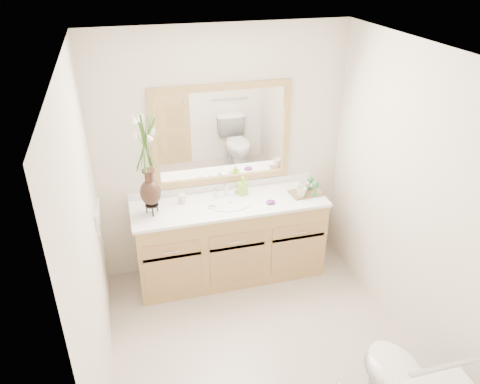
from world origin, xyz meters
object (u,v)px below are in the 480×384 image
object	(u,v)px
tumbler	(182,199)
tray	(305,193)
soap_bottle	(242,186)
flower_vase	(146,151)

from	to	relation	value
tumbler	tray	bearing A→B (deg)	-6.57
tumbler	soap_bottle	size ratio (longest dim) A/B	0.51
flower_vase	soap_bottle	world-z (taller)	flower_vase
tumbler	soap_bottle	distance (m)	0.59
tumbler	flower_vase	bearing A→B (deg)	-157.07
tumbler	tray	size ratio (longest dim) A/B	0.29
soap_bottle	tray	bearing A→B (deg)	-29.58
tumbler	tray	world-z (taller)	tumbler
tumbler	tray	xyz separation A→B (m)	(1.18, -0.14, -0.04)
flower_vase	soap_bottle	distance (m)	1.03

